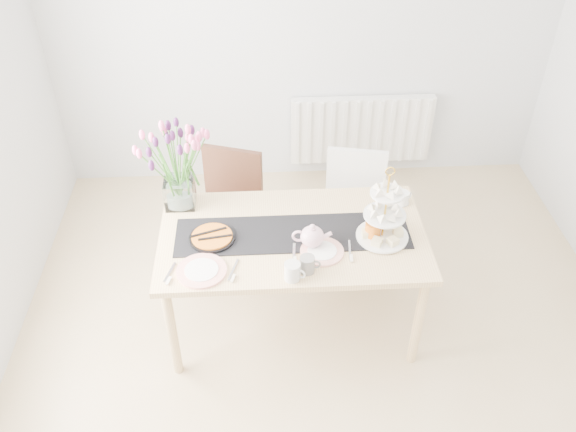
{
  "coord_description": "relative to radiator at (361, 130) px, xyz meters",
  "views": [
    {
      "loc": [
        -0.38,
        -2.28,
        3.11
      ],
      "look_at": [
        -0.22,
        0.45,
        0.93
      ],
      "focal_mm": 38.0,
      "sensor_mm": 36.0,
      "label": 1
    }
  ],
  "objects": [
    {
      "name": "chair_white",
      "position": [
        -0.22,
        -1.05,
        0.04
      ],
      "size": [
        0.5,
        0.5,
        0.85
      ],
      "rotation": [
        0.0,
        0.0,
        -0.21
      ],
      "color": "silver",
      "rests_on": "ground"
    },
    {
      "name": "teapot",
      "position": [
        -0.59,
        -1.8,
        0.37
      ],
      "size": [
        0.24,
        0.2,
        0.15
      ],
      "primitive_type": null,
      "rotation": [
        0.0,
        0.0,
        -0.11
      ],
      "color": "silver",
      "rests_on": "dining_table"
    },
    {
      "name": "tart_tin",
      "position": [
        -1.17,
        -1.72,
        0.32
      ],
      "size": [
        0.27,
        0.27,
        0.03
      ],
      "rotation": [
        0.0,
        0.0,
        -0.1
      ],
      "color": "black",
      "rests_on": "dining_table"
    },
    {
      "name": "cake_stand",
      "position": [
        -0.17,
        -1.76,
        0.43
      ],
      "size": [
        0.31,
        0.31,
        0.45
      ],
      "rotation": [
        0.0,
        0.0,
        0.41
      ],
      "color": "gold",
      "rests_on": "dining_table"
    },
    {
      "name": "room_shell",
      "position": [
        -0.5,
        -2.19,
        0.85
      ],
      "size": [
        4.5,
        4.5,
        4.5
      ],
      "color": "tan",
      "rests_on": "ground"
    },
    {
      "name": "cream_jug",
      "position": [
        0.02,
        -1.43,
        0.34
      ],
      "size": [
        0.11,
        0.11,
        0.09
      ],
      "primitive_type": "cylinder",
      "rotation": [
        0.0,
        0.0,
        0.44
      ],
      "color": "white",
      "rests_on": "dining_table"
    },
    {
      "name": "mug_white",
      "position": [
        -0.72,
        -2.07,
        0.35
      ],
      "size": [
        0.12,
        0.12,
        0.11
      ],
      "primitive_type": "cylinder",
      "rotation": [
        0.0,
        0.0,
        -0.49
      ],
      "color": "silver",
      "rests_on": "dining_table"
    },
    {
      "name": "tulip_vase",
      "position": [
        -1.38,
        -1.35,
        0.67
      ],
      "size": [
        0.67,
        0.67,
        0.58
      ],
      "rotation": [
        0.0,
        0.0,
        0.06
      ],
      "color": "silver",
      "rests_on": "dining_table"
    },
    {
      "name": "table_runner",
      "position": [
        -0.69,
        -1.69,
        0.3
      ],
      "size": [
        1.4,
        0.35,
        0.01
      ],
      "primitive_type": "cube",
      "color": "black",
      "rests_on": "dining_table"
    },
    {
      "name": "chair_brown",
      "position": [
        -1.1,
        -1.02,
        0.06
      ],
      "size": [
        0.54,
        0.54,
        0.87
      ],
      "rotation": [
        0.0,
        0.0,
        -0.32
      ],
      "color": "#3A1F15",
      "rests_on": "ground"
    },
    {
      "name": "mug_orange",
      "position": [
        -0.22,
        -1.75,
        0.36
      ],
      "size": [
        0.13,
        0.13,
        0.11
      ],
      "primitive_type": "cylinder",
      "rotation": [
        0.0,
        0.0,
        0.57
      ],
      "color": "orange",
      "rests_on": "dining_table"
    },
    {
      "name": "plate_right",
      "position": [
        -0.53,
        -1.87,
        0.31
      ],
      "size": [
        0.27,
        0.27,
        0.01
      ],
      "primitive_type": "cylinder",
      "rotation": [
        0.0,
        0.0,
        -0.09
      ],
      "color": "white",
      "rests_on": "dining_table"
    },
    {
      "name": "plate_left",
      "position": [
        -1.22,
        -1.99,
        0.31
      ],
      "size": [
        0.35,
        0.35,
        0.01
      ],
      "primitive_type": "cylinder",
      "rotation": [
        0.0,
        0.0,
        -0.29
      ],
      "color": "white",
      "rests_on": "dining_table"
    },
    {
      "name": "dining_table",
      "position": [
        -0.69,
        -1.69,
        0.22
      ],
      "size": [
        1.6,
        0.9,
        0.75
      ],
      "color": "tan",
      "rests_on": "ground"
    },
    {
      "name": "mug_grey",
      "position": [
        -0.63,
        -2.02,
        0.35
      ],
      "size": [
        0.09,
        0.09,
        0.1
      ],
      "primitive_type": "cylinder",
      "rotation": [
        0.0,
        0.0,
        -0.06
      ],
      "color": "slate",
      "rests_on": "dining_table"
    },
    {
      "name": "radiator",
      "position": [
        0.0,
        0.0,
        0.0
      ],
      "size": [
        1.2,
        0.08,
        0.6
      ],
      "primitive_type": "cube",
      "color": "white",
      "rests_on": "room_shell"
    }
  ]
}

